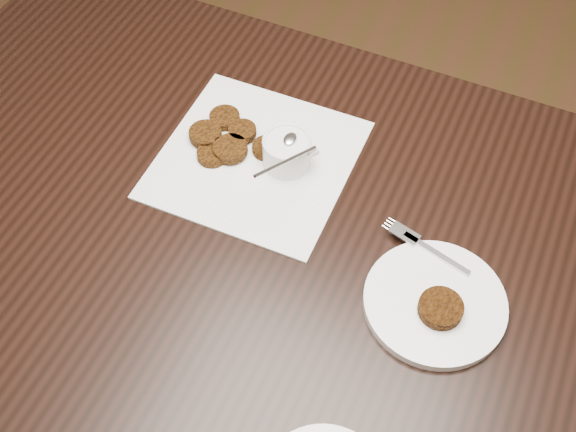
# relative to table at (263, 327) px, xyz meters

# --- Properties ---
(floor) EXTENTS (4.00, 4.00, 0.00)m
(floor) POSITION_rel_table_xyz_m (0.07, -0.05, -0.38)
(floor) COLOR #54311C
(floor) RESTS_ON ground
(table) EXTENTS (1.47, 0.95, 0.75)m
(table) POSITION_rel_table_xyz_m (0.00, 0.00, 0.00)
(table) COLOR black
(table) RESTS_ON floor
(napkin) EXTENTS (0.33, 0.33, 0.00)m
(napkin) POSITION_rel_table_xyz_m (-0.06, 0.12, 0.38)
(napkin) COLOR white
(napkin) RESTS_ON table
(sauce_ramekin) EXTENTS (0.14, 0.14, 0.12)m
(sauce_ramekin) POSITION_rel_table_xyz_m (-0.01, 0.14, 0.44)
(sauce_ramekin) COLOR white
(sauce_ramekin) RESTS_ON napkin
(patty_cluster) EXTENTS (0.25, 0.25, 0.02)m
(patty_cluster) POSITION_rel_table_xyz_m (-0.12, 0.14, 0.39)
(patty_cluster) COLOR #5A2E0B
(patty_cluster) RESTS_ON napkin
(plate_with_patty) EXTENTS (0.27, 0.27, 0.03)m
(plate_with_patty) POSITION_rel_table_xyz_m (0.31, -0.02, 0.39)
(plate_with_patty) COLOR white
(plate_with_patty) RESTS_ON table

